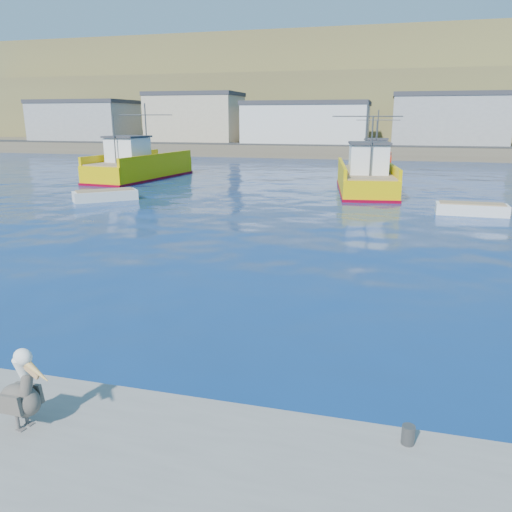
{
  "coord_description": "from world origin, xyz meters",
  "views": [
    {
      "loc": [
        2.45,
        -10.26,
        5.23
      ],
      "look_at": [
        -1.16,
        3.42,
        1.32
      ],
      "focal_mm": 35.0,
      "sensor_mm": 36.0,
      "label": 1
    }
  ],
  "objects_px": {
    "skiff_left": "(105,196)",
    "skiff_mid": "(471,210)",
    "trawler_yellow_b": "(366,178)",
    "boat_orange": "(375,162)",
    "trawler_yellow_a": "(139,167)",
    "pelican": "(21,394)"
  },
  "relations": [
    {
      "from": "trawler_yellow_a",
      "to": "skiff_left",
      "type": "relative_size",
      "value": 3.15
    },
    {
      "from": "boat_orange",
      "to": "skiff_mid",
      "type": "bearing_deg",
      "value": -75.06
    },
    {
      "from": "trawler_yellow_b",
      "to": "skiff_left",
      "type": "xyz_separation_m",
      "value": [
        -16.33,
        -8.51,
        -0.74
      ]
    },
    {
      "from": "skiff_mid",
      "to": "pelican",
      "type": "bearing_deg",
      "value": -112.42
    },
    {
      "from": "trawler_yellow_b",
      "to": "boat_orange",
      "type": "relative_size",
      "value": 1.36
    },
    {
      "from": "skiff_mid",
      "to": "trawler_yellow_b",
      "type": "bearing_deg",
      "value": 128.8
    },
    {
      "from": "trawler_yellow_a",
      "to": "pelican",
      "type": "bearing_deg",
      "value": -65.07
    },
    {
      "from": "pelican",
      "to": "skiff_mid",
      "type": "bearing_deg",
      "value": 67.58
    },
    {
      "from": "skiff_left",
      "to": "skiff_mid",
      "type": "xyz_separation_m",
      "value": [
        22.57,
        0.75,
        -0.01
      ]
    },
    {
      "from": "boat_orange",
      "to": "skiff_mid",
      "type": "xyz_separation_m",
      "value": [
        6.02,
        -22.55,
        -0.76
      ]
    },
    {
      "from": "trawler_yellow_b",
      "to": "pelican",
      "type": "relative_size",
      "value": 8.05
    },
    {
      "from": "trawler_yellow_a",
      "to": "skiff_mid",
      "type": "distance_m",
      "value": 28.47
    },
    {
      "from": "trawler_yellow_b",
      "to": "skiff_mid",
      "type": "bearing_deg",
      "value": -51.2
    },
    {
      "from": "trawler_yellow_b",
      "to": "pelican",
      "type": "distance_m",
      "value": 32.04
    },
    {
      "from": "boat_orange",
      "to": "skiff_mid",
      "type": "relative_size",
      "value": 2.15
    },
    {
      "from": "trawler_yellow_a",
      "to": "pelican",
      "type": "height_order",
      "value": "trawler_yellow_a"
    },
    {
      "from": "boat_orange",
      "to": "pelican",
      "type": "relative_size",
      "value": 5.92
    },
    {
      "from": "boat_orange",
      "to": "skiff_left",
      "type": "xyz_separation_m",
      "value": [
        -16.55,
        -23.29,
        -0.75
      ]
    },
    {
      "from": "trawler_yellow_a",
      "to": "pelican",
      "type": "distance_m",
      "value": 38.69
    },
    {
      "from": "trawler_yellow_b",
      "to": "skiff_left",
      "type": "relative_size",
      "value": 2.85
    },
    {
      "from": "trawler_yellow_b",
      "to": "trawler_yellow_a",
      "type": "bearing_deg",
      "value": 170.74
    },
    {
      "from": "trawler_yellow_b",
      "to": "boat_orange",
      "type": "height_order",
      "value": "trawler_yellow_b"
    }
  ]
}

